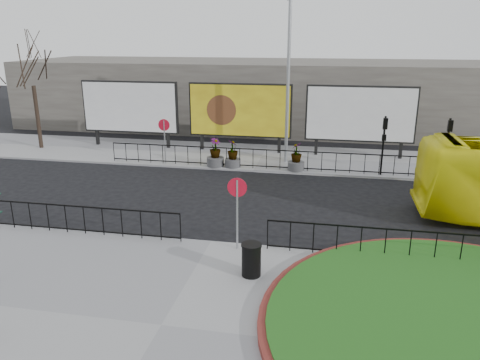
% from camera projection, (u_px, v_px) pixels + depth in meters
% --- Properties ---
extents(ground, '(90.00, 90.00, 0.00)m').
position_uv_depth(ground, '(211.00, 244.00, 16.26)').
color(ground, black).
rests_on(ground, ground).
extents(pavement_near, '(30.00, 10.00, 0.12)m').
position_uv_depth(pavement_near, '(161.00, 327.00, 11.56)').
color(pavement_near, gray).
rests_on(pavement_near, ground).
extents(pavement_far, '(44.00, 6.00, 0.12)m').
position_uv_depth(pavement_far, '(262.00, 157.00, 27.48)').
color(pavement_far, gray).
rests_on(pavement_far, ground).
extents(brick_edge, '(10.40, 10.40, 0.18)m').
position_uv_depth(brick_edge, '(476.00, 333.00, 11.09)').
color(brick_edge, maroon).
rests_on(brick_edge, pavement_near).
extents(grass_lawn, '(10.00, 10.00, 0.22)m').
position_uv_depth(grass_lawn, '(476.00, 332.00, 11.08)').
color(grass_lawn, '#194712').
rests_on(grass_lawn, pavement_near).
extents(railing_near_left, '(10.00, 0.10, 1.10)m').
position_uv_depth(railing_near_left, '(48.00, 217.00, 16.86)').
color(railing_near_left, black).
rests_on(railing_near_left, pavement_near).
extents(railing_near_right, '(9.00, 0.10, 1.10)m').
position_uv_depth(railing_near_right, '(410.00, 245.00, 14.60)').
color(railing_near_right, black).
rests_on(railing_near_right, pavement_near).
extents(railing_far, '(18.00, 0.10, 1.10)m').
position_uv_depth(railing_far, '(273.00, 159.00, 24.59)').
color(railing_far, black).
rests_on(railing_far, pavement_far).
extents(speed_sign_far, '(0.64, 0.07, 2.47)m').
position_uv_depth(speed_sign_far, '(164.00, 131.00, 25.40)').
color(speed_sign_far, gray).
rests_on(speed_sign_far, pavement_far).
extents(speed_sign_near, '(0.64, 0.07, 2.47)m').
position_uv_depth(speed_sign_near, '(237.00, 198.00, 15.13)').
color(speed_sign_near, gray).
rests_on(speed_sign_near, pavement_near).
extents(billboard_left, '(6.20, 0.31, 4.10)m').
position_uv_depth(billboard_left, '(130.00, 107.00, 29.17)').
color(billboard_left, black).
rests_on(billboard_left, pavement_far).
extents(billboard_mid, '(6.20, 0.31, 4.10)m').
position_uv_depth(billboard_mid, '(240.00, 111.00, 27.90)').
color(billboard_mid, black).
rests_on(billboard_mid, pavement_far).
extents(billboard_right, '(6.20, 0.31, 4.10)m').
position_uv_depth(billboard_right, '(360.00, 114.00, 26.64)').
color(billboard_right, black).
rests_on(billboard_right, pavement_far).
extents(lamp_post, '(0.74, 0.18, 9.23)m').
position_uv_depth(lamp_post, '(288.00, 76.00, 24.85)').
color(lamp_post, gray).
rests_on(lamp_post, pavement_far).
extents(signal_pole_a, '(0.22, 0.26, 3.00)m').
position_uv_depth(signal_pole_a, '(384.00, 137.00, 23.20)').
color(signal_pole_a, black).
rests_on(signal_pole_a, pavement_far).
extents(signal_pole_b, '(0.22, 0.26, 3.00)m').
position_uv_depth(signal_pole_b, '(448.00, 139.00, 22.66)').
color(signal_pole_b, black).
rests_on(signal_pole_b, pavement_far).
extents(tree_left, '(2.00, 2.00, 7.00)m').
position_uv_depth(tree_left, '(34.00, 92.00, 28.49)').
color(tree_left, '#2D2119').
rests_on(tree_left, pavement_far).
extents(building_backdrop, '(40.00, 10.00, 5.00)m').
position_uv_depth(building_backdrop, '(281.00, 94.00, 36.12)').
color(building_backdrop, slate).
rests_on(building_backdrop, ground).
extents(litter_bin, '(0.61, 0.61, 1.01)m').
position_uv_depth(litter_bin, '(251.00, 260.00, 13.77)').
color(litter_bin, black).
rests_on(litter_bin, pavement_near).
extents(planter_a, '(0.92, 0.92, 1.54)m').
position_uv_depth(planter_a, '(215.00, 155.00, 25.24)').
color(planter_a, '#4C4C4F').
rests_on(planter_a, pavement_far).
extents(planter_b, '(0.84, 0.84, 1.47)m').
position_uv_depth(planter_b, '(233.00, 156.00, 25.06)').
color(planter_b, '#4C4C4F').
rests_on(planter_b, pavement_far).
extents(planter_c, '(0.87, 0.87, 1.47)m').
position_uv_depth(planter_c, '(296.00, 159.00, 24.45)').
color(planter_c, '#4C4C4F').
rests_on(planter_c, pavement_far).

